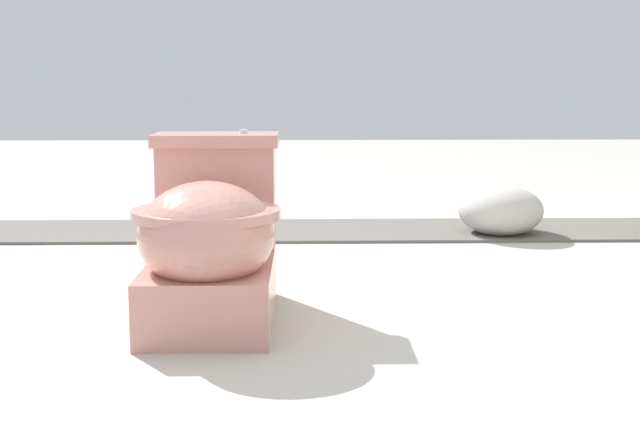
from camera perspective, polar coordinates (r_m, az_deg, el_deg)
ground_plane at (r=2.57m, az=-2.97°, el=-6.38°), size 14.00×14.00×0.00m
gravel_strip at (r=3.91m, az=4.91°, el=-1.06°), size 0.56×8.00×0.01m
toilet at (r=2.46m, az=-7.02°, el=-1.87°), size 0.63×0.39×0.52m
boulder_near at (r=3.86m, az=11.47°, el=0.22°), size 0.44×0.41×0.22m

